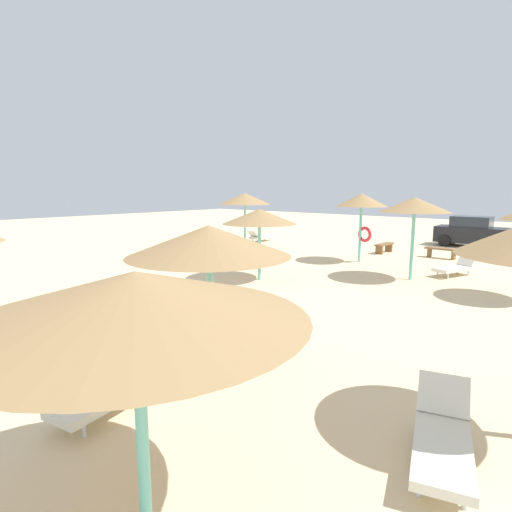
{
  "coord_description": "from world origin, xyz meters",
  "views": [
    {
      "loc": [
        8.38,
        -6.54,
        3.28
      ],
      "look_at": [
        0.0,
        3.0,
        1.2
      ],
      "focal_mm": 29.09,
      "sensor_mm": 36.0,
      "label": 1
    }
  ],
  "objects_px": {
    "parasol_8": "(362,201)",
    "lounger_1": "(456,267)",
    "lounger_0": "(115,389)",
    "bench_1": "(442,251)",
    "lounger_2": "(260,237)",
    "parasol_1": "(415,205)",
    "parked_car": "(474,232)",
    "parasol_6": "(136,297)",
    "lounger_3": "(443,437)",
    "parasol_7": "(260,217)",
    "parasol_0": "(209,241)",
    "bench_0": "(384,246)",
    "parasol_2": "(245,199)"
  },
  "relations": [
    {
      "from": "lounger_3",
      "to": "parked_car",
      "type": "distance_m",
      "value": 21.23
    },
    {
      "from": "bench_1",
      "to": "parked_car",
      "type": "distance_m",
      "value": 5.27
    },
    {
      "from": "parked_car",
      "to": "parasol_8",
      "type": "bearing_deg",
      "value": -106.23
    },
    {
      "from": "parasol_8",
      "to": "lounger_1",
      "type": "xyz_separation_m",
      "value": [
        4.17,
        -0.34,
        -2.39
      ]
    },
    {
      "from": "lounger_1",
      "to": "parasol_8",
      "type": "bearing_deg",
      "value": 175.41
    },
    {
      "from": "parasol_7",
      "to": "parked_car",
      "type": "relative_size",
      "value": 0.65
    },
    {
      "from": "parasol_8",
      "to": "lounger_0",
      "type": "bearing_deg",
      "value": -76.97
    },
    {
      "from": "parasol_1",
      "to": "parasol_2",
      "type": "distance_m",
      "value": 10.89
    },
    {
      "from": "bench_0",
      "to": "parasol_1",
      "type": "bearing_deg",
      "value": -57.37
    },
    {
      "from": "parasol_7",
      "to": "lounger_3",
      "type": "xyz_separation_m",
      "value": [
        8.27,
        -6.2,
        -1.96
      ]
    },
    {
      "from": "lounger_2",
      "to": "parasol_6",
      "type": "bearing_deg",
      "value": -52.23
    },
    {
      "from": "lounger_3",
      "to": "parked_car",
      "type": "height_order",
      "value": "parked_car"
    },
    {
      "from": "lounger_3",
      "to": "parasol_2",
      "type": "bearing_deg",
      "value": 139.9
    },
    {
      "from": "parasol_0",
      "to": "bench_1",
      "type": "relative_size",
      "value": 2.06
    },
    {
      "from": "lounger_3",
      "to": "bench_1",
      "type": "relative_size",
      "value": 1.31
    },
    {
      "from": "parked_car",
      "to": "lounger_1",
      "type": "bearing_deg",
      "value": -79.69
    },
    {
      "from": "parasol_0",
      "to": "lounger_0",
      "type": "bearing_deg",
      "value": -82.12
    },
    {
      "from": "parasol_0",
      "to": "lounger_1",
      "type": "xyz_separation_m",
      "value": [
        1.25,
        11.39,
        -1.98
      ]
    },
    {
      "from": "parked_car",
      "to": "parasol_1",
      "type": "bearing_deg",
      "value": -86.78
    },
    {
      "from": "lounger_1",
      "to": "bench_1",
      "type": "xyz_separation_m",
      "value": [
        -1.7,
        3.77,
        0.02
      ]
    },
    {
      "from": "lounger_1",
      "to": "parasol_1",
      "type": "bearing_deg",
      "value": -120.04
    },
    {
      "from": "parasol_0",
      "to": "bench_1",
      "type": "distance_m",
      "value": 15.29
    },
    {
      "from": "lounger_1",
      "to": "lounger_3",
      "type": "xyz_separation_m",
      "value": [
        3.15,
        -11.65,
        -0.0
      ]
    },
    {
      "from": "parasol_1",
      "to": "lounger_1",
      "type": "distance_m",
      "value": 3.14
    },
    {
      "from": "parasol_6",
      "to": "lounger_1",
      "type": "bearing_deg",
      "value": 95.04
    },
    {
      "from": "lounger_2",
      "to": "bench_1",
      "type": "height_order",
      "value": "lounger_2"
    },
    {
      "from": "parasol_0",
      "to": "lounger_2",
      "type": "height_order",
      "value": "parasol_0"
    },
    {
      "from": "parasol_8",
      "to": "parasol_6",
      "type": "bearing_deg",
      "value": -69.9
    },
    {
      "from": "lounger_2",
      "to": "parked_car",
      "type": "xyz_separation_m",
      "value": [
        10.51,
        6.26,
        0.5
      ]
    },
    {
      "from": "parasol_1",
      "to": "parasol_8",
      "type": "bearing_deg",
      "value": 145.94
    },
    {
      "from": "lounger_0",
      "to": "bench_1",
      "type": "distance_m",
      "value": 17.39
    },
    {
      "from": "parasol_7",
      "to": "lounger_3",
      "type": "bearing_deg",
      "value": -36.83
    },
    {
      "from": "bench_1",
      "to": "parked_car",
      "type": "height_order",
      "value": "parked_car"
    },
    {
      "from": "lounger_1",
      "to": "bench_0",
      "type": "relative_size",
      "value": 1.3
    },
    {
      "from": "parasol_6",
      "to": "lounger_3",
      "type": "relative_size",
      "value": 1.61
    },
    {
      "from": "parasol_1",
      "to": "parasol_7",
      "type": "bearing_deg",
      "value": -138.08
    },
    {
      "from": "parasol_6",
      "to": "lounger_0",
      "type": "distance_m",
      "value": 3.16
    },
    {
      "from": "parasol_7",
      "to": "lounger_3",
      "type": "distance_m",
      "value": 10.52
    },
    {
      "from": "parasol_8",
      "to": "lounger_2",
      "type": "height_order",
      "value": "parasol_8"
    },
    {
      "from": "lounger_0",
      "to": "parasol_7",
      "type": "bearing_deg",
      "value": 117.14
    },
    {
      "from": "bench_0",
      "to": "parked_car",
      "type": "bearing_deg",
      "value": 62.9
    },
    {
      "from": "parasol_1",
      "to": "lounger_2",
      "type": "bearing_deg",
      "value": 157.75
    },
    {
      "from": "parasol_1",
      "to": "parasol_7",
      "type": "xyz_separation_m",
      "value": [
        -4.09,
        -3.67,
        -0.4
      ]
    },
    {
      "from": "lounger_0",
      "to": "parasol_2",
      "type": "bearing_deg",
      "value": 126.56
    },
    {
      "from": "parasol_6",
      "to": "lounger_1",
      "type": "height_order",
      "value": "parasol_6"
    },
    {
      "from": "lounger_3",
      "to": "bench_0",
      "type": "height_order",
      "value": "lounger_3"
    },
    {
      "from": "parasol_1",
      "to": "bench_1",
      "type": "relative_size",
      "value": 1.97
    },
    {
      "from": "parasol_7",
      "to": "parked_car",
      "type": "height_order",
      "value": "parasol_7"
    },
    {
      "from": "parasol_6",
      "to": "lounger_0",
      "type": "height_order",
      "value": "parasol_6"
    },
    {
      "from": "parasol_0",
      "to": "lounger_1",
      "type": "bearing_deg",
      "value": 83.72
    }
  ]
}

